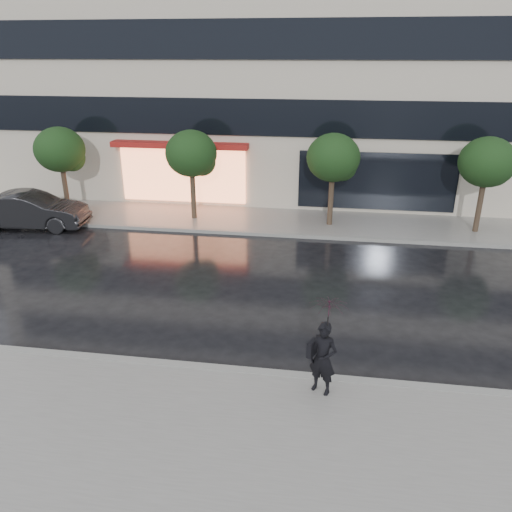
# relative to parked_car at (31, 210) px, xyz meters

# --- Properties ---
(ground) EXTENTS (120.00, 120.00, 0.00)m
(ground) POSITION_rel_parked_car_xyz_m (9.59, -8.00, -0.77)
(ground) COLOR black
(ground) RESTS_ON ground
(sidewalk_near) EXTENTS (60.00, 4.50, 0.12)m
(sidewalk_near) POSITION_rel_parked_car_xyz_m (9.59, -11.25, -0.71)
(sidewalk_near) COLOR slate
(sidewalk_near) RESTS_ON ground
(sidewalk_far) EXTENTS (60.00, 3.50, 0.12)m
(sidewalk_far) POSITION_rel_parked_car_xyz_m (9.59, 2.25, -0.71)
(sidewalk_far) COLOR slate
(sidewalk_far) RESTS_ON ground
(curb_near) EXTENTS (60.00, 0.25, 0.14)m
(curb_near) POSITION_rel_parked_car_xyz_m (9.59, -9.00, -0.70)
(curb_near) COLOR gray
(curb_near) RESTS_ON ground
(curb_far) EXTENTS (60.00, 0.25, 0.14)m
(curb_far) POSITION_rel_parked_car_xyz_m (9.59, 0.50, -0.70)
(curb_far) COLOR gray
(curb_far) RESTS_ON ground
(office_building) EXTENTS (30.00, 12.76, 18.00)m
(office_building) POSITION_rel_parked_car_xyz_m (9.59, 9.97, 8.23)
(office_building) COLOR #BCB09F
(office_building) RESTS_ON ground
(tree_far_west) EXTENTS (2.20, 2.20, 3.99)m
(tree_far_west) POSITION_rel_parked_car_xyz_m (0.65, 2.03, 2.15)
(tree_far_west) COLOR #33261C
(tree_far_west) RESTS_ON ground
(tree_mid_west) EXTENTS (2.20, 2.20, 3.99)m
(tree_mid_west) POSITION_rel_parked_car_xyz_m (6.65, 2.03, 2.15)
(tree_mid_west) COLOR #33261C
(tree_mid_west) RESTS_ON ground
(tree_mid_east) EXTENTS (2.20, 2.20, 3.99)m
(tree_mid_east) POSITION_rel_parked_car_xyz_m (12.65, 2.03, 2.15)
(tree_mid_east) COLOR #33261C
(tree_mid_east) RESTS_ON ground
(tree_far_east) EXTENTS (2.20, 2.20, 3.99)m
(tree_far_east) POSITION_rel_parked_car_xyz_m (18.65, 2.03, 2.15)
(tree_far_east) COLOR #33261C
(tree_far_east) RESTS_ON ground
(parked_car) EXTENTS (4.83, 2.11, 1.54)m
(parked_car) POSITION_rel_parked_car_xyz_m (0.00, 0.00, 0.00)
(parked_car) COLOR black
(parked_car) RESTS_ON ground
(pedestrian_with_umbrella) EXTENTS (1.09, 1.10, 2.28)m
(pedestrian_with_umbrella) POSITION_rel_parked_car_xyz_m (12.59, -9.52, 0.77)
(pedestrian_with_umbrella) COLOR black
(pedestrian_with_umbrella) RESTS_ON sidewalk_near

